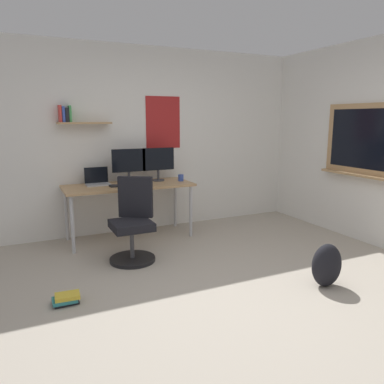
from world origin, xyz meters
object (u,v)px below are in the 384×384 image
desk (129,189)px  office_chair (133,225)px  laptop (97,181)px  monitor_primary (129,163)px  monitor_secondary (158,162)px  keyboard (124,185)px  book_stack_on_floor (66,299)px  computer_mouse (145,183)px  coffee_mug (181,178)px  backpack (327,265)px

desk → office_chair: office_chair is taller
laptop → monitor_primary: 0.48m
monitor_secondary → laptop: bearing=176.7°
office_chair → monitor_secondary: size_ratio=2.05×
keyboard → book_stack_on_floor: bearing=-122.6°
laptop → keyboard: laptop is taller
laptop → book_stack_on_floor: bearing=-110.7°
book_stack_on_floor → computer_mouse: bearing=50.4°
coffee_mug → backpack: 2.38m
desk → computer_mouse: computer_mouse is taller
desk → keyboard: 0.14m
backpack → book_stack_on_floor: (-2.34, 0.70, -0.17)m
monitor_primary → monitor_secondary: bearing=0.0°
keyboard → coffee_mug: bearing=3.5°
coffee_mug → monitor_secondary: bearing=152.6°
monitor_secondary → book_stack_on_floor: 2.45m
office_chair → computer_mouse: 0.86m
office_chair → monitor_secondary: monitor_secondary is taller
computer_mouse → desk: bearing=156.6°
desk → monitor_primary: 0.35m
office_chair → coffee_mug: (0.92, 0.74, 0.38)m
laptop → keyboard: (0.30, -0.24, -0.04)m
keyboard → computer_mouse: bearing=0.0°
desk → monitor_secondary: 0.58m
desk → computer_mouse: size_ratio=16.23×
monitor_primary → book_stack_on_floor: size_ratio=1.94×
laptop → backpack: 3.01m
office_chair → monitor_secondary: (0.64, 0.89, 0.61)m
backpack → desk: bearing=120.0°
computer_mouse → book_stack_on_floor: 2.06m
desk → keyboard: keyboard is taller
laptop → desk: bearing=-22.6°
monitor_secondary → computer_mouse: monitor_secondary is taller
computer_mouse → coffee_mug: 0.55m
keyboard → computer_mouse: size_ratio=3.56×
laptop → book_stack_on_floor: size_ratio=1.29×
desk → backpack: bearing=-60.0°
monitor_secondary → coffee_mug: (0.28, -0.14, -0.22)m
computer_mouse → backpack: 2.51m
office_chair → computer_mouse: (0.38, 0.69, 0.35)m
keyboard → office_chair: bearing=-97.8°
desk → laptop: 0.43m
monitor_secondary → backpack: monitor_secondary is taller
computer_mouse → backpack: (1.11, -2.18, -0.55)m
monitor_primary → book_stack_on_floor: (-1.08, -1.68, -0.97)m
coffee_mug → backpack: (0.56, -2.23, -0.58)m
backpack → office_chair: bearing=134.9°
office_chair → keyboard: bearing=82.2°
laptop → monitor_secondary: bearing=-3.3°
computer_mouse → monitor_secondary: bearing=36.0°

